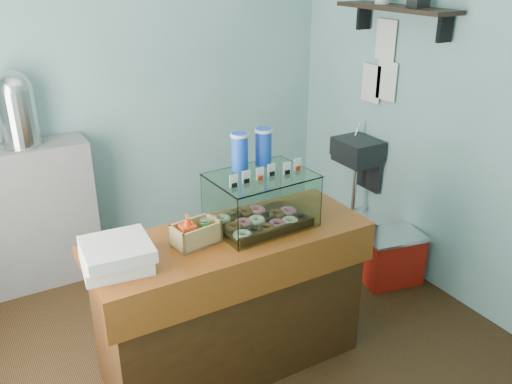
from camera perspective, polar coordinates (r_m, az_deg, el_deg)
ground at (r=3.73m, az=-4.30°, el=-15.20°), size 3.50×3.50×0.00m
room_shell at (r=2.99m, az=-4.91°, el=11.45°), size 3.54×3.04×2.82m
counter at (r=3.27m, az=-2.55°, el=-11.39°), size 1.60×0.60×0.90m
back_shelf at (r=4.35m, az=-23.12°, el=-2.57°), size 1.00×0.32×1.10m
display_case at (r=3.10m, az=0.28°, el=-0.52°), size 0.59×0.44×0.53m
condiment_crate at (r=2.93m, az=-6.50°, el=-4.30°), size 0.27×0.19×0.19m
pastry_boxes at (r=2.80m, az=-14.50°, el=-6.42°), size 0.37×0.37×0.13m
coffee_urn at (r=4.10m, az=-23.96°, el=8.15°), size 0.29×0.29×0.53m
red_cooler at (r=4.34m, az=13.94°, el=-6.61°), size 0.51×0.43×0.40m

